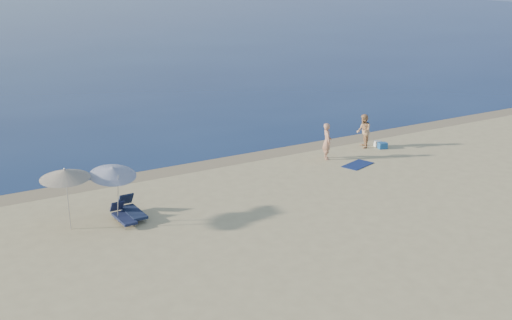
{
  "coord_description": "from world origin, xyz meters",
  "views": [
    {
      "loc": [
        -16.29,
        -8.17,
        9.82
      ],
      "look_at": [
        -1.84,
        16.0,
        1.0
      ],
      "focal_mm": 45.0,
      "sensor_mm": 36.0,
      "label": 1
    }
  ],
  "objects": [
    {
      "name": "beach_towel",
      "position": [
        3.74,
        15.41,
        0.01
      ],
      "size": [
        1.86,
        1.39,
        0.03
      ],
      "primitive_type": "cube",
      "rotation": [
        0.0,
        0.0,
        0.32
      ],
      "color": "#0E1B4A",
      "rests_on": "ground"
    },
    {
      "name": "umbrella_near",
      "position": [
        -9.02,
        14.75,
        2.02
      ],
      "size": [
        1.85,
        1.88,
        2.4
      ],
      "rotation": [
        0.0,
        0.0,
        0.02
      ],
      "color": "silver",
      "rests_on": "ground"
    },
    {
      "name": "person_right",
      "position": [
        6.0,
        17.72,
        0.92
      ],
      "size": [
        1.05,
        1.12,
        1.85
      ],
      "primitive_type": "imported",
      "rotation": [
        0.0,
        0.0,
        -2.08
      ],
      "color": "tan",
      "rests_on": "ground"
    },
    {
      "name": "umbrella_far",
      "position": [
        -10.82,
        14.87,
        2.2
      ],
      "size": [
        2.46,
        2.47,
        2.49
      ],
      "rotation": [
        0.0,
        0.0,
        -0.4
      ],
      "color": "silver",
      "rests_on": "ground"
    },
    {
      "name": "lounger_left",
      "position": [
        -8.84,
        14.4,
        0.26
      ],
      "size": [
        0.58,
        1.63,
        0.71
      ],
      "rotation": [
        0.0,
        0.0,
        0.03
      ],
      "color": "#151C3A",
      "rests_on": "ground"
    },
    {
      "name": "person_left",
      "position": [
        3.03,
        17.06,
        0.94
      ],
      "size": [
        0.67,
        0.81,
        1.89
      ],
      "primitive_type": "imported",
      "rotation": [
        0.0,
        0.0,
        1.19
      ],
      "color": "tan",
      "rests_on": "ground"
    },
    {
      "name": "blue_cooler",
      "position": [
        6.78,
        17.0,
        0.17
      ],
      "size": [
        0.53,
        0.43,
        0.33
      ],
      "primitive_type": "cube",
      "rotation": [
        0.0,
        0.0,
        -0.24
      ],
      "color": "#1C5398",
      "rests_on": "ground"
    },
    {
      "name": "lounger_right",
      "position": [
        -8.34,
        14.76,
        0.29
      ],
      "size": [
        0.63,
        1.82,
        0.8
      ],
      "rotation": [
        0.0,
        0.0,
        0.02
      ],
      "color": "#141E38",
      "rests_on": "ground"
    },
    {
      "name": "wet_sand_strip",
      "position": [
        0.0,
        19.4,
        0.0
      ],
      "size": [
        240.0,
        1.6,
        0.0
      ],
      "primitive_type": "cube",
      "color": "#847254",
      "rests_on": "ground"
    },
    {
      "name": "white_bag",
      "position": [
        6.83,
        17.43,
        0.16
      ],
      "size": [
        0.43,
        0.38,
        0.32
      ],
      "primitive_type": "cube",
      "rotation": [
        0.0,
        0.0,
        -0.18
      ],
      "color": "white",
      "rests_on": "ground"
    }
  ]
}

